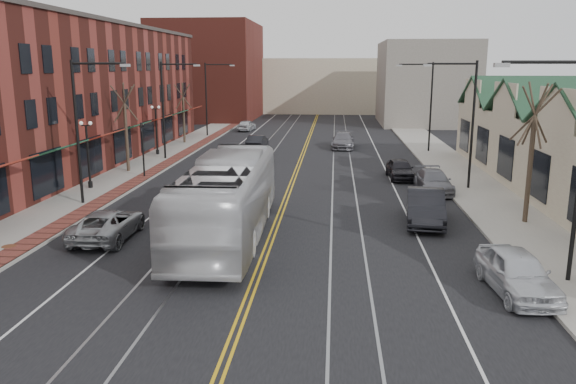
% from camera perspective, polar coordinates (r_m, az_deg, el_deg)
% --- Properties ---
extents(ground, '(160.00, 160.00, 0.00)m').
position_cam_1_polar(ground, '(16.45, -6.04, -15.79)').
color(ground, black).
rests_on(ground, ground).
extents(sidewalk_left, '(4.00, 120.00, 0.15)m').
position_cam_1_polar(sidewalk_left, '(38.07, -18.30, 0.31)').
color(sidewalk_left, gray).
rests_on(sidewalk_left, ground).
extents(sidewalk_right, '(4.00, 120.00, 0.15)m').
position_cam_1_polar(sidewalk_right, '(36.23, 19.28, -0.38)').
color(sidewalk_right, gray).
rests_on(sidewalk_right, ground).
extents(building_left, '(10.00, 50.00, 11.00)m').
position_cam_1_polar(building_left, '(46.68, -23.43, 8.82)').
color(building_left, maroon).
rests_on(building_left, ground).
extents(backdrop_left, '(14.00, 18.00, 14.00)m').
position_cam_1_polar(backdrop_left, '(86.27, -8.02, 12.04)').
color(backdrop_left, maroon).
rests_on(backdrop_left, ground).
extents(backdrop_mid, '(22.00, 14.00, 9.00)m').
position_cam_1_polar(backdrop_mid, '(99.28, 3.19, 10.77)').
color(backdrop_mid, '#BDAB91').
rests_on(backdrop_mid, ground).
extents(backdrop_right, '(12.00, 16.00, 11.00)m').
position_cam_1_polar(backdrop_right, '(80.14, 13.74, 10.69)').
color(backdrop_right, slate).
rests_on(backdrop_right, ground).
extents(streetlight_l_1, '(3.33, 0.25, 8.00)m').
position_cam_1_polar(streetlight_l_1, '(33.35, -20.04, 7.13)').
color(streetlight_l_1, black).
rests_on(streetlight_l_1, sidewalk_left).
extents(streetlight_l_2, '(3.33, 0.25, 8.00)m').
position_cam_1_polar(streetlight_l_2, '(48.31, -12.10, 9.11)').
color(streetlight_l_2, black).
rests_on(streetlight_l_2, sidewalk_left).
extents(streetlight_l_3, '(3.33, 0.25, 8.00)m').
position_cam_1_polar(streetlight_l_3, '(63.78, -7.93, 10.07)').
color(streetlight_l_3, black).
rests_on(streetlight_l_3, sidewalk_left).
extents(streetlight_r_0, '(3.33, 0.25, 8.00)m').
position_cam_1_polar(streetlight_r_0, '(21.96, 26.70, 4.02)').
color(streetlight_r_0, black).
rests_on(streetlight_r_0, sidewalk_right).
extents(streetlight_r_1, '(3.33, 0.25, 8.00)m').
position_cam_1_polar(streetlight_r_1, '(37.20, 17.65, 7.80)').
color(streetlight_r_1, black).
rests_on(streetlight_r_1, sidewalk_right).
extents(streetlight_r_2, '(3.33, 0.25, 8.00)m').
position_cam_1_polar(streetlight_r_2, '(52.90, 13.87, 9.31)').
color(streetlight_r_2, black).
rests_on(streetlight_r_2, sidewalk_right).
extents(lamppost_l_2, '(0.84, 0.28, 4.27)m').
position_cam_1_polar(lamppost_l_2, '(38.02, -19.63, 3.46)').
color(lamppost_l_2, black).
rests_on(lamppost_l_2, sidewalk_left).
extents(lamppost_l_3, '(0.84, 0.28, 4.27)m').
position_cam_1_polar(lamppost_l_3, '(50.98, -13.21, 6.04)').
color(lamppost_l_3, black).
rests_on(lamppost_l_3, sidewalk_left).
extents(tree_left_near, '(1.78, 1.37, 6.48)m').
position_cam_1_polar(tree_left_near, '(43.24, -16.15, 6.48)').
color(tree_left_near, '#382B21').
rests_on(tree_left_near, sidewalk_left).
extents(tree_left_far, '(1.66, 1.28, 6.02)m').
position_cam_1_polar(tree_left_far, '(58.42, -10.58, 8.03)').
color(tree_left_far, '#382B21').
rests_on(tree_left_far, sidewalk_left).
extents(tree_right_mid, '(1.90, 1.46, 6.93)m').
position_cam_1_polar(tree_right_mid, '(30.07, 23.50, 3.86)').
color(tree_right_mid, '#382B21').
rests_on(tree_right_mid, sidewalk_right).
extents(manhole_far, '(0.60, 0.60, 0.02)m').
position_cam_1_polar(manhole_far, '(27.36, -26.49, -4.95)').
color(manhole_far, '#592D19').
rests_on(manhole_far, sidewalk_left).
extents(traffic_signal, '(0.18, 0.15, 3.80)m').
position_cam_1_polar(traffic_signal, '(40.86, -14.54, 4.59)').
color(traffic_signal, black).
rests_on(traffic_signal, sidewalk_left).
extents(transit_bus, '(3.43, 13.52, 3.75)m').
position_cam_1_polar(transit_bus, '(25.86, -6.18, -0.68)').
color(transit_bus, silver).
rests_on(transit_bus, ground).
extents(parked_suv, '(2.40, 5.04, 1.39)m').
position_cam_1_polar(parked_suv, '(27.20, -17.82, -3.13)').
color(parked_suv, '#9A9DA1').
rests_on(parked_suv, ground).
extents(parked_car_a, '(2.22, 4.69, 1.55)m').
position_cam_1_polar(parked_car_a, '(21.36, 22.24, -7.57)').
color(parked_car_a, silver).
rests_on(parked_car_a, ground).
extents(parked_car_b, '(2.38, 5.36, 1.71)m').
position_cam_1_polar(parked_car_b, '(29.22, 13.79, -1.48)').
color(parked_car_b, black).
rests_on(parked_car_b, ground).
extents(parked_car_c, '(2.09, 4.84, 1.39)m').
position_cam_1_polar(parked_car_c, '(36.56, 14.56, 1.04)').
color(parked_car_c, slate).
rests_on(parked_car_c, ground).
extents(parked_car_d, '(1.87, 4.24, 1.42)m').
position_cam_1_polar(parked_car_d, '(40.39, 11.32, 2.31)').
color(parked_car_d, black).
rests_on(parked_car_d, ground).
extents(distant_car_left, '(1.70, 4.30, 1.39)m').
position_cam_1_polar(distant_car_left, '(53.70, -3.13, 5.06)').
color(distant_car_left, black).
rests_on(distant_car_left, ground).
extents(distant_car_right, '(2.32, 5.26, 1.50)m').
position_cam_1_polar(distant_car_right, '(54.89, 5.61, 5.24)').
color(distant_car_right, slate).
rests_on(distant_car_right, ground).
extents(distant_car_far, '(2.06, 4.16, 1.36)m').
position_cam_1_polar(distant_car_far, '(69.41, -4.22, 6.77)').
color(distant_car_far, silver).
rests_on(distant_car_far, ground).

